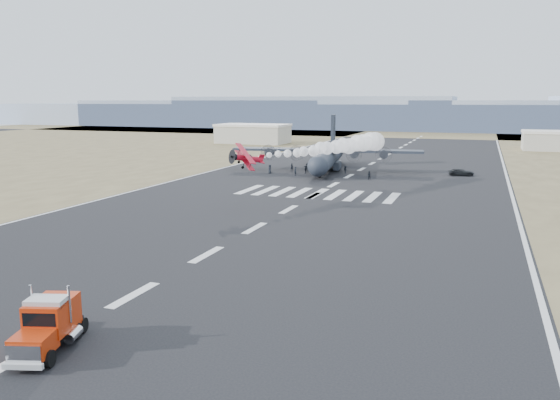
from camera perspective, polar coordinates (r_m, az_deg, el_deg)
The scene contains 22 objects.
ground at distance 44.33m, azimuth -15.06°, elevation -9.56°, with size 500.00×500.00×0.00m, color black.
scrub_far at distance 265.29m, azimuth 15.14°, elevation 6.78°, with size 500.00×80.00×0.00m, color brown.
runway_markings at distance 98.04m, azimuth 5.59°, elevation 1.60°, with size 60.00×260.00×0.01m, color silver, non-canonical shape.
ridge_seg_a at distance 366.87m, azimuth -16.58°, elevation 8.61°, with size 150.00×50.00×13.00m, color #8898AE.
ridge_seg_b at distance 332.04m, azimuth -7.46°, elevation 8.99°, with size 150.00×50.00×15.00m, color #8898AE.
ridge_seg_c at distance 307.17m, azimuth 3.46°, elevation 9.14°, with size 150.00×50.00×17.00m, color #8898AE.
ridge_seg_d at distance 294.88m, azimuth 15.76°, elevation 8.34°, with size 150.00×50.00×13.00m, color #8898AE.
hangar_left at distance 194.81m, azimuth -2.84°, elevation 6.96°, with size 24.50×14.50×6.70m.
hangar_right at distance 185.34m, azimuth 27.10°, elevation 5.56°, with size 20.50×12.50×5.90m.
semi_truck at distance 36.44m, azimuth -22.99°, elevation -11.80°, with size 4.12×7.35×3.24m.
aerobatic_biplane at distance 74.52m, azimuth -3.54°, elevation 4.38°, with size 4.93×5.12×3.59m.
smoke_trail at distance 96.08m, azimuth 7.80°, elevation 5.79°, with size 12.68×31.94×3.44m.
transport_aircraft at distance 118.35m, azimuth 4.96°, elevation 4.56°, with size 40.25×33.00×11.62m.
support_vehicle at distance 115.41m, azimuth 18.40°, elevation 2.77°, with size 2.25×4.87×1.35m, color black.
crew_a at distance 117.22m, azimuth 1.24°, elevation 3.47°, with size 0.59×0.48×1.61m, color black.
crew_b at distance 105.56m, azimuth 9.27°, elevation 2.56°, with size 0.76×0.47×1.57m, color black.
crew_c at distance 113.64m, azimuth 6.86°, elevation 3.18°, with size 1.04×0.48×1.62m, color black.
crew_d at distance 112.75m, azimuth 2.67°, elevation 3.19°, with size 0.95×0.49×1.62m, color black.
crew_e at distance 112.81m, azimuth -1.07°, elevation 3.25°, with size 0.89×0.54×1.81m, color black.
crew_f at distance 116.78m, azimuth 2.86°, elevation 3.46°, with size 1.59×0.51×1.71m, color black.
crew_g at distance 109.46m, azimuth 1.61°, elevation 3.03°, with size 0.67×0.55×1.83m, color black.
crew_h at distance 110.11m, azimuth 4.69°, elevation 3.06°, with size 0.91×0.56×1.87m, color black.
Camera 1 is at (24.66, -33.73, 14.81)m, focal length 35.00 mm.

